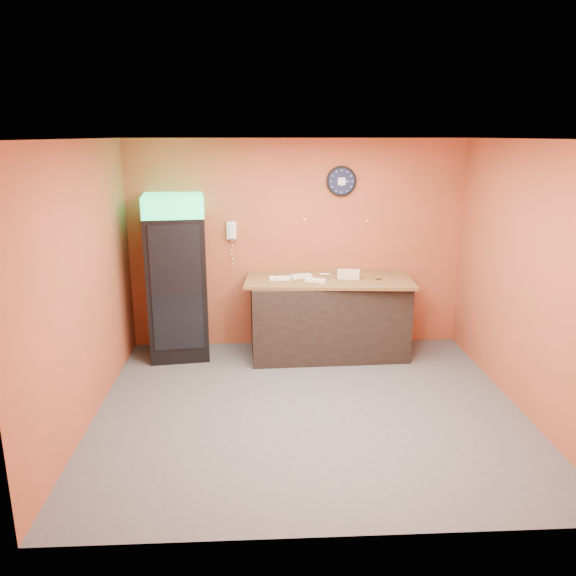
{
  "coord_description": "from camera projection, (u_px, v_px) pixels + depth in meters",
  "views": [
    {
      "loc": [
        -0.51,
        -5.45,
        2.84
      ],
      "look_at": [
        -0.19,
        0.6,
        1.18
      ],
      "focal_mm": 35.0,
      "sensor_mm": 36.0,
      "label": 1
    }
  ],
  "objects": [
    {
      "name": "left_wall",
      "position": [
        84.0,
        285.0,
        5.54
      ],
      "size": [
        0.02,
        4.0,
        2.8
      ],
      "primitive_type": "cube",
      "color": "#C04B36",
      "rests_on": "floor"
    },
    {
      "name": "wall_clock",
      "position": [
        341.0,
        181.0,
        7.36
      ],
      "size": [
        0.4,
        0.06,
        0.4
      ],
      "color": "black",
      "rests_on": "back_wall"
    },
    {
      "name": "ceiling",
      "position": [
        312.0,
        139.0,
        5.28
      ],
      "size": [
        4.5,
        4.0,
        0.02
      ],
      "primitive_type": "cube",
      "color": "white",
      "rests_on": "back_wall"
    },
    {
      "name": "right_wall",
      "position": [
        528.0,
        279.0,
        5.77
      ],
      "size": [
        0.02,
        4.0,
        2.8
      ],
      "primitive_type": "cube",
      "color": "#C04B36",
      "rests_on": "floor"
    },
    {
      "name": "kitchen_tool",
      "position": [
        332.0,
        272.0,
        7.42
      ],
      "size": [
        0.06,
        0.06,
        0.06
      ],
      "primitive_type": "cylinder",
      "color": "silver",
      "rests_on": "butcher_paper"
    },
    {
      "name": "wrapped_sandwich_left",
      "position": [
        280.0,
        278.0,
        7.17
      ],
      "size": [
        0.27,
        0.11,
        0.04
      ],
      "primitive_type": "cube",
      "rotation": [
        0.0,
        0.0,
        -0.02
      ],
      "color": "silver",
      "rests_on": "butcher_paper"
    },
    {
      "name": "beverage_cooler",
      "position": [
        176.0,
        280.0,
        7.21
      ],
      "size": [
        0.83,
        0.83,
        2.12
      ],
      "rotation": [
        0.0,
        0.0,
        0.12
      ],
      "color": "black",
      "rests_on": "floor"
    },
    {
      "name": "sub_roll_stack",
      "position": [
        349.0,
        274.0,
        7.21
      ],
      "size": [
        0.29,
        0.15,
        0.12
      ],
      "rotation": [
        0.0,
        0.0,
        -0.2
      ],
      "color": "beige",
      "rests_on": "butcher_paper"
    },
    {
      "name": "butcher_paper",
      "position": [
        329.0,
        279.0,
        7.27
      ],
      "size": [
        2.21,
        1.1,
        0.04
      ],
      "primitive_type": "cube",
      "rotation": [
        0.0,
        0.0,
        -0.07
      ],
      "color": "brown",
      "rests_on": "prep_counter"
    },
    {
      "name": "back_wall",
      "position": [
        297.0,
        245.0,
        7.58
      ],
      "size": [
        4.5,
        0.02,
        2.8
      ],
      "primitive_type": "cube",
      "color": "#C04B36",
      "rests_on": "floor"
    },
    {
      "name": "wrapped_sandwich_mid",
      "position": [
        316.0,
        280.0,
        7.07
      ],
      "size": [
        0.27,
        0.19,
        0.04
      ],
      "primitive_type": "cube",
      "rotation": [
        0.0,
        0.0,
        -0.41
      ],
      "color": "silver",
      "rests_on": "butcher_paper"
    },
    {
      "name": "wrapped_sandwich_right",
      "position": [
        301.0,
        276.0,
        7.28
      ],
      "size": [
        0.29,
        0.2,
        0.04
      ],
      "primitive_type": "cube",
      "rotation": [
        0.0,
        0.0,
        0.37
      ],
      "color": "silver",
      "rests_on": "butcher_paper"
    },
    {
      "name": "wall_phone",
      "position": [
        232.0,
        230.0,
        7.43
      ],
      "size": [
        0.13,
        0.11,
        0.23
      ],
      "color": "white",
      "rests_on": "back_wall"
    },
    {
      "name": "prep_counter",
      "position": [
        328.0,
        318.0,
        7.41
      ],
      "size": [
        2.04,
        0.97,
        1.01
      ],
      "primitive_type": "cube",
      "rotation": [
        0.0,
        0.0,
        0.04
      ],
      "color": "black",
      "rests_on": "floor"
    },
    {
      "name": "floor",
      "position": [
        309.0,
        408.0,
        6.02
      ],
      "size": [
        4.5,
        4.5,
        0.0
      ],
      "primitive_type": "plane",
      "color": "#47474C",
      "rests_on": "ground"
    }
  ]
}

